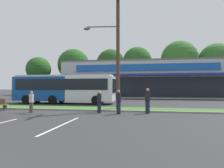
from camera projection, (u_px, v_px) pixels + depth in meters
name	position (u px, v px, depth m)	size (l,w,h in m)	color
grass_median	(84.00, 108.00, 17.10)	(56.00, 2.20, 0.12)	#386B28
curb_lip	(79.00, 110.00, 15.89)	(56.00, 0.24, 0.12)	gray
parking_stripe_2	(62.00, 125.00, 9.99)	(0.12, 4.80, 0.01)	silver
storefront_building	(144.00, 80.00, 37.20)	(28.66, 11.77, 6.46)	#BCB7AD
tree_far_left	(39.00, 69.00, 48.51)	(5.93, 5.93, 9.18)	#473323
tree_left	(74.00, 65.00, 52.01)	(8.17, 8.17, 11.76)	#473323
tree_mid_left	(111.00, 63.00, 49.71)	(7.00, 7.00, 11.28)	#473323
tree_mid	(137.00, 61.00, 47.71)	(6.86, 6.86, 11.46)	#473323
tree_mid_right	(179.00, 59.00, 45.69)	(8.37, 8.37, 12.45)	#473323
tree_right	(217.00, 62.00, 44.06)	(8.09, 8.09, 11.55)	#473323
utility_pole	(116.00, 48.00, 16.49)	(3.07, 2.40, 9.62)	#4C3826
city_bus	(65.00, 88.00, 22.81)	(11.57, 2.77, 3.25)	#144793
car_2	(28.00, 94.00, 30.78)	(4.64, 1.86, 1.42)	slate
pedestrian_near_bench	(148.00, 101.00, 14.30)	(0.36, 0.36, 1.81)	#1E2338
pedestrian_by_pole	(119.00, 102.00, 13.99)	(0.34, 0.34, 1.70)	#1E2338
pedestrian_mid	(99.00, 102.00, 14.51)	(0.33, 0.33, 1.62)	#1E2338
pedestrian_far	(31.00, 102.00, 14.72)	(0.32, 0.32, 1.59)	#47423D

